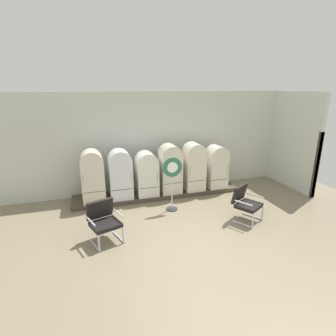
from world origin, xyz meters
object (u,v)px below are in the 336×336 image
at_px(refrigerator_4, 194,165).
at_px(armchair_right, 245,201).
at_px(refrigerator_0, 93,175).
at_px(refrigerator_5, 216,165).
at_px(armchair_left, 104,219).
at_px(refrigerator_1, 120,173).
at_px(refrigerator_3, 170,167).
at_px(sign_stand, 172,182).
at_px(refrigerator_2, 147,172).

height_order(refrigerator_4, armchair_right, refrigerator_4).
distance_m(refrigerator_0, armchair_right, 4.34).
distance_m(refrigerator_5, armchair_left, 4.39).
height_order(refrigerator_1, refrigerator_4, refrigerator_4).
relative_size(refrigerator_3, refrigerator_5, 1.10).
bearing_deg(refrigerator_3, refrigerator_0, -179.09).
height_order(refrigerator_3, armchair_right, refrigerator_3).
bearing_deg(refrigerator_5, sign_stand, -151.00).
relative_size(refrigerator_3, armchair_right, 1.63).
bearing_deg(armchair_left, refrigerator_1, 72.39).
relative_size(refrigerator_1, refrigerator_2, 1.09).
height_order(refrigerator_3, refrigerator_4, refrigerator_4).
bearing_deg(armchair_left, refrigerator_2, 55.19).
xyz_separation_m(armchair_left, armchair_right, (3.61, -0.08, 0.00)).
distance_m(refrigerator_5, armchair_right, 2.21).
distance_m(refrigerator_5, sign_stand, 2.15).
bearing_deg(armchair_right, refrigerator_0, 149.94).
bearing_deg(armchair_right, refrigerator_4, 104.74).
bearing_deg(armchair_left, refrigerator_5, 28.57).
height_order(refrigerator_1, refrigerator_5, refrigerator_1).
height_order(refrigerator_0, sign_stand, refrigerator_0).
bearing_deg(refrigerator_3, refrigerator_4, -2.65).
xyz_separation_m(refrigerator_2, sign_stand, (0.49, -1.07, -0.01)).
bearing_deg(refrigerator_5, armchair_left, -151.43).
bearing_deg(refrigerator_1, armchair_left, -107.61).
bearing_deg(refrigerator_3, armchair_left, -136.45).
xyz_separation_m(refrigerator_1, refrigerator_3, (1.57, 0.03, 0.03)).
bearing_deg(refrigerator_1, refrigerator_0, -179.25).
height_order(refrigerator_4, refrigerator_5, refrigerator_4).
relative_size(refrigerator_4, refrigerator_5, 1.10).
bearing_deg(refrigerator_4, refrigerator_3, 177.35).
bearing_deg(refrigerator_1, sign_stand, -38.90).
relative_size(refrigerator_4, sign_stand, 1.00).
bearing_deg(refrigerator_3, sign_stand, -104.21).
bearing_deg(refrigerator_5, armchair_right, -96.28).
distance_m(refrigerator_3, refrigerator_5, 1.61).
bearing_deg(refrigerator_5, refrigerator_2, 179.38).
distance_m(refrigerator_4, sign_stand, 1.50).
height_order(refrigerator_2, armchair_right, refrigerator_2).
height_order(refrigerator_4, armchair_left, refrigerator_4).
distance_m(refrigerator_1, sign_stand, 1.67).
relative_size(refrigerator_0, refrigerator_5, 1.09).
distance_m(refrigerator_2, sign_stand, 1.18).
xyz_separation_m(refrigerator_4, refrigerator_5, (0.81, 0.00, -0.08)).
distance_m(refrigerator_0, refrigerator_2, 1.61).
relative_size(refrigerator_4, armchair_left, 1.64).
xyz_separation_m(refrigerator_2, armchair_right, (2.13, -2.20, -0.32)).
distance_m(refrigerator_1, refrigerator_5, 3.18).
xyz_separation_m(refrigerator_4, armchair_left, (-3.04, -2.09, -0.42)).
bearing_deg(refrigerator_4, refrigerator_2, 178.90).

